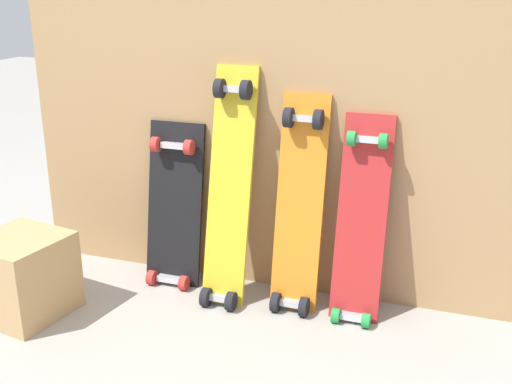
# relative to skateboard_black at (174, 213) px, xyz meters

# --- Properties ---
(ground_plane) EXTENTS (12.00, 12.00, 0.00)m
(ground_plane) POSITION_rel_skateboard_black_xyz_m (0.36, 0.03, -0.29)
(ground_plane) COLOR #9E9991
(plywood_wall_panel) EXTENTS (2.01, 0.04, 1.61)m
(plywood_wall_panel) POSITION_rel_skateboard_black_xyz_m (0.36, 0.10, 0.51)
(plywood_wall_panel) COLOR tan
(plywood_wall_panel) RESTS_ON ground
(skateboard_black) EXTENTS (0.23, 0.19, 0.71)m
(skateboard_black) POSITION_rel_skateboard_black_xyz_m (0.00, 0.00, 0.00)
(skateboard_black) COLOR black
(skateboard_black) RESTS_ON ground
(skateboard_yellow) EXTENTS (0.16, 0.28, 0.94)m
(skateboard_yellow) POSITION_rel_skateboard_black_xyz_m (0.25, -0.05, 0.12)
(skateboard_yellow) COLOR gold
(skateboard_yellow) RESTS_ON ground
(skateboard_orange) EXTENTS (0.18, 0.23, 0.85)m
(skateboard_orange) POSITION_rel_skateboard_black_xyz_m (0.52, -0.02, 0.08)
(skateboard_orange) COLOR orange
(skateboard_orange) RESTS_ON ground
(skateboard_red) EXTENTS (0.18, 0.23, 0.80)m
(skateboard_red) POSITION_rel_skateboard_black_xyz_m (0.75, -0.03, 0.04)
(skateboard_red) COLOR #B22626
(skateboard_red) RESTS_ON ground
(wooden_crate) EXTENTS (0.35, 0.35, 0.30)m
(wooden_crate) POSITION_rel_skateboard_black_xyz_m (-0.41, -0.43, -0.14)
(wooden_crate) COLOR tan
(wooden_crate) RESTS_ON ground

